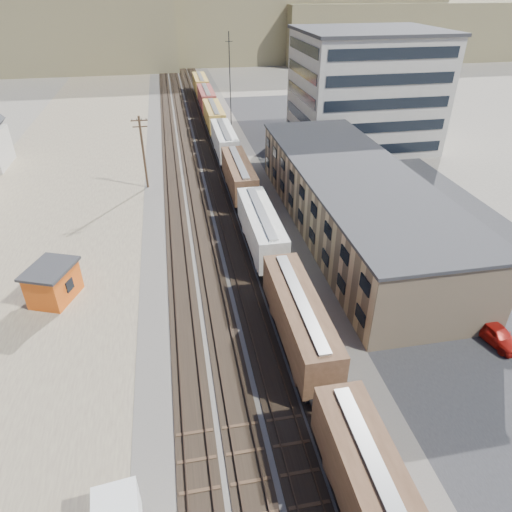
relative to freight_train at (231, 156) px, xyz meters
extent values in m
plane|color=#6B6356|center=(-3.80, -44.93, -2.79)|extent=(300.00, 300.00, 0.00)
cube|color=#4C4742|center=(-3.80, 5.07, -2.76)|extent=(18.00, 200.00, 0.06)
cube|color=brown|center=(-23.80, -4.93, -2.78)|extent=(24.00, 180.00, 0.03)
cube|color=#232326|center=(18.20, -9.93, -2.77)|extent=(26.00, 120.00, 0.04)
cube|color=black|center=(-8.80, 5.07, -2.69)|extent=(2.60, 200.00, 0.08)
cube|color=#38281E|center=(-9.52, 5.07, -2.57)|extent=(0.08, 200.00, 0.16)
cube|color=#38281E|center=(-8.08, 5.07, -2.57)|extent=(0.08, 200.00, 0.16)
cube|color=black|center=(-5.80, 5.07, -2.69)|extent=(2.60, 200.00, 0.08)
cube|color=#38281E|center=(-6.52, 5.07, -2.57)|extent=(0.08, 200.00, 0.16)
cube|color=#38281E|center=(-5.08, 5.07, -2.57)|extent=(0.08, 200.00, 0.16)
cube|color=black|center=(-2.80, 5.07, -2.69)|extent=(2.60, 200.00, 0.08)
cube|color=#38281E|center=(-3.52, 5.07, -2.57)|extent=(0.08, 200.00, 0.16)
cube|color=#38281E|center=(-2.08, 5.07, -2.57)|extent=(0.08, 200.00, 0.16)
cube|color=black|center=(0.00, 5.07, -2.69)|extent=(2.60, 200.00, 0.08)
cube|color=#38281E|center=(-0.72, 5.07, -2.57)|extent=(0.08, 200.00, 0.16)
cube|color=#38281E|center=(0.72, 5.07, -2.57)|extent=(0.08, 200.00, 0.16)
cube|color=black|center=(0.00, -48.12, -2.04)|extent=(2.20, 2.20, 0.90)
cube|color=#49311F|center=(0.00, -53.20, 0.11)|extent=(3.00, 13.34, 3.40)
cube|color=#B7B7B2|center=(0.00, -53.20, 1.89)|extent=(0.90, 12.32, 0.16)
cube|color=black|center=(0.00, -43.08, -2.04)|extent=(2.20, 2.20, 0.90)
cube|color=black|center=(0.00, -32.92, -2.04)|extent=(2.20, 2.20, 0.90)
cube|color=#49311F|center=(0.00, -38.00, 0.11)|extent=(3.00, 13.34, 3.40)
cube|color=#B7B7B2|center=(0.00, -38.00, 1.89)|extent=(0.90, 12.32, 0.16)
cube|color=black|center=(0.00, -27.88, -2.04)|extent=(2.20, 2.20, 0.90)
cube|color=black|center=(0.00, -17.73, -2.04)|extent=(2.20, 2.20, 0.90)
cube|color=#B1B1A6|center=(0.00, -22.80, 0.11)|extent=(3.00, 13.34, 3.40)
cube|color=#B7B7B2|center=(0.00, -22.80, 1.89)|extent=(0.90, 12.32, 0.16)
cube|color=black|center=(0.00, -12.68, -2.04)|extent=(2.20, 2.20, 0.90)
cube|color=black|center=(0.00, -2.52, -2.04)|extent=(2.20, 2.20, 0.90)
cube|color=#49311F|center=(0.00, -7.60, 0.11)|extent=(3.00, 13.34, 3.40)
cube|color=#B7B7B2|center=(0.00, -7.60, 1.89)|extent=(0.90, 12.33, 0.16)
cube|color=black|center=(0.00, 2.52, -2.04)|extent=(2.20, 2.20, 0.90)
cube|color=black|center=(0.00, 12.68, -2.04)|extent=(2.20, 2.20, 0.90)
cube|color=#B1B1A6|center=(0.00, 7.60, 0.11)|extent=(3.00, 13.34, 3.40)
cube|color=#B7B7B2|center=(0.00, 7.60, 1.89)|extent=(0.90, 12.33, 0.16)
cube|color=black|center=(0.00, 17.73, -2.04)|extent=(2.20, 2.20, 0.90)
cube|color=black|center=(0.00, 27.88, -2.04)|extent=(2.20, 2.20, 0.90)
cube|color=#C18533|center=(0.00, 22.80, 0.11)|extent=(3.00, 13.34, 3.40)
cube|color=#B7B7B2|center=(0.00, 22.80, 1.89)|extent=(0.90, 12.32, 0.16)
cube|color=black|center=(0.00, 32.92, -2.04)|extent=(2.20, 2.20, 0.90)
cube|color=black|center=(0.00, 43.07, -2.04)|extent=(2.20, 2.20, 0.90)
cube|color=maroon|center=(0.00, 38.00, 0.11)|extent=(3.00, 13.34, 3.40)
cube|color=#B7B7B2|center=(0.00, 38.00, 1.89)|extent=(0.90, 12.32, 0.16)
cube|color=black|center=(0.00, 48.12, -2.04)|extent=(2.20, 2.20, 0.90)
cube|color=black|center=(0.00, 58.27, -2.04)|extent=(2.20, 2.20, 0.90)
cube|color=#C18533|center=(0.00, 53.20, 0.11)|extent=(3.00, 13.34, 3.40)
cube|color=#B7B7B2|center=(0.00, 53.20, 1.89)|extent=(0.90, 12.32, 0.16)
cube|color=tan|center=(11.20, -19.93, 0.71)|extent=(12.00, 40.00, 7.00)
cube|color=#2D2D30|center=(11.20, -19.93, 4.31)|extent=(12.40, 40.40, 0.30)
cube|color=black|center=(5.15, -19.93, -0.59)|extent=(0.12, 36.00, 1.20)
cube|color=black|center=(5.15, -19.93, 2.41)|extent=(0.12, 36.00, 1.20)
cube|color=#9E998E|center=(24.20, 10.07, 6.21)|extent=(22.00, 18.00, 18.00)
cube|color=#2D2D30|center=(24.20, 10.07, 15.41)|extent=(22.60, 18.60, 0.50)
cube|color=black|center=(13.15, 10.07, 6.21)|extent=(0.12, 16.00, 16.00)
cube|color=black|center=(24.20, 1.02, 6.21)|extent=(20.00, 0.12, 16.00)
cylinder|color=#382619|center=(-12.30, -2.93, 2.21)|extent=(0.32, 0.32, 10.00)
cube|color=#382619|center=(-12.30, -2.93, 6.61)|extent=(2.20, 0.14, 0.14)
cube|color=#382619|center=(-12.30, -2.93, 5.81)|extent=(1.90, 0.14, 0.14)
cylinder|color=black|center=(-11.70, -2.93, 6.76)|extent=(0.08, 0.08, 0.22)
cylinder|color=black|center=(2.20, 15.07, 6.21)|extent=(0.16, 0.16, 18.00)
cube|color=black|center=(2.20, 15.07, 13.71)|extent=(1.20, 0.08, 0.08)
cube|color=brown|center=(16.20, 115.07, 11.21)|extent=(140.00, 45.00, 28.00)
cube|color=brown|center=(86.20, 105.07, 6.21)|extent=(110.00, 38.00, 18.00)
cube|color=brown|center=(-13.80, 135.07, 13.21)|extent=(200.00, 60.00, 32.00)
cube|color=#D05113|center=(-20.24, -27.81, -1.21)|extent=(4.52, 5.11, 3.18)
cube|color=#2D2D30|center=(-20.24, -27.81, 0.49)|extent=(5.07, 5.66, 0.26)
cube|color=black|center=(-18.72, -28.42, -1.10)|extent=(0.49, 1.02, 1.06)
imported|color=#A9160F|center=(15.88, -40.52, -2.01)|extent=(2.75, 4.90, 1.57)
imported|color=navy|center=(18.74, 0.54, -2.02)|extent=(5.56, 5.95, 1.55)
imported|color=silver|center=(30.18, 10.22, -1.95)|extent=(2.83, 5.24, 1.69)
camera|label=1|loc=(-8.44, -64.56, 22.70)|focal=32.00mm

